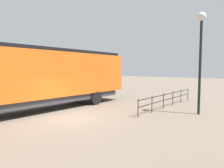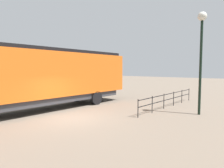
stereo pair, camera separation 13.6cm
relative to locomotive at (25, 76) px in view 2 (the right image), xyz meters
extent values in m
plane|color=#756656|center=(3.45, 1.12, -2.43)|extent=(120.00, 120.00, 0.00)
cube|color=orange|center=(0.00, -0.57, 0.13)|extent=(2.81, 18.33, 3.11)
cube|color=black|center=(0.00, 7.31, -0.34)|extent=(2.69, 2.56, 2.18)
cube|color=black|center=(0.00, -0.57, 1.80)|extent=(2.53, 17.60, 0.24)
cube|color=#38383D|center=(0.00, -0.57, -1.65)|extent=(2.53, 16.87, 0.45)
cylinder|color=black|center=(-1.25, 5.29, -1.88)|extent=(0.30, 1.10, 1.10)
cylinder|color=black|center=(1.25, 5.29, -1.88)|extent=(0.30, 1.10, 1.10)
cylinder|color=black|center=(8.80, 7.06, 0.57)|extent=(0.16, 0.16, 6.00)
sphere|color=silver|center=(8.80, 7.06, 3.74)|extent=(0.56, 0.56, 0.56)
cube|color=black|center=(6.27, 8.11, -1.40)|extent=(0.04, 8.58, 0.04)
cube|color=black|center=(6.27, 8.11, -1.81)|extent=(0.04, 8.58, 0.04)
cylinder|color=black|center=(6.27, 3.82, -1.87)|extent=(0.05, 0.05, 1.12)
cylinder|color=black|center=(6.27, 5.54, -1.87)|extent=(0.05, 0.05, 1.12)
cylinder|color=black|center=(6.27, 7.25, -1.87)|extent=(0.05, 0.05, 1.12)
cylinder|color=black|center=(6.27, 8.97, -1.87)|extent=(0.05, 0.05, 1.12)
cylinder|color=black|center=(6.27, 10.68, -1.87)|extent=(0.05, 0.05, 1.12)
cylinder|color=black|center=(6.27, 12.40, -1.87)|extent=(0.05, 0.05, 1.12)
camera|label=1|loc=(12.59, -6.16, 0.49)|focal=31.73mm
camera|label=2|loc=(12.70, -6.07, 0.49)|focal=31.73mm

